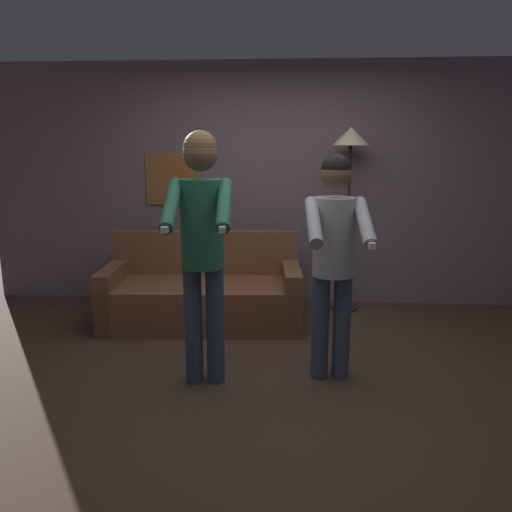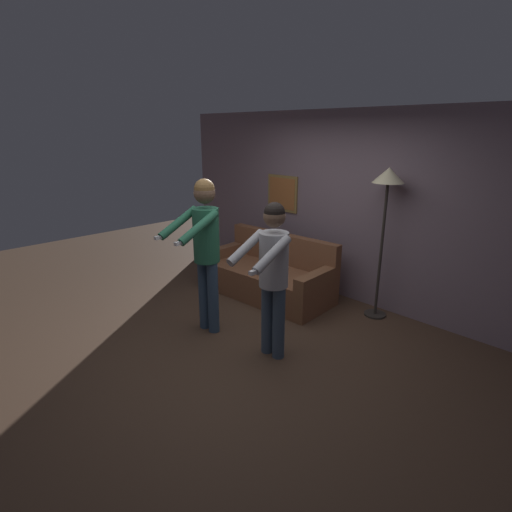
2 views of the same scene
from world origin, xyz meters
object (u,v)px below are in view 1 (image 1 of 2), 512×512
(person_standing_right, at_px, (334,248))
(couch, at_px, (203,295))
(person_standing_left, at_px, (202,234))
(torchiere_lamp, at_px, (350,155))

(person_standing_right, bearing_deg, couch, 134.88)
(person_standing_left, bearing_deg, person_standing_right, 8.40)
(torchiere_lamp, bearing_deg, couch, -160.70)
(couch, distance_m, torchiere_lamp, 2.05)
(couch, bearing_deg, person_standing_right, -45.12)
(person_standing_right, bearing_deg, torchiere_lamp, 80.21)
(couch, bearing_deg, torchiere_lamp, 19.30)
(torchiere_lamp, distance_m, person_standing_left, 2.24)
(person_standing_left, bearing_deg, torchiere_lamp, 56.07)
(couch, distance_m, person_standing_left, 1.57)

